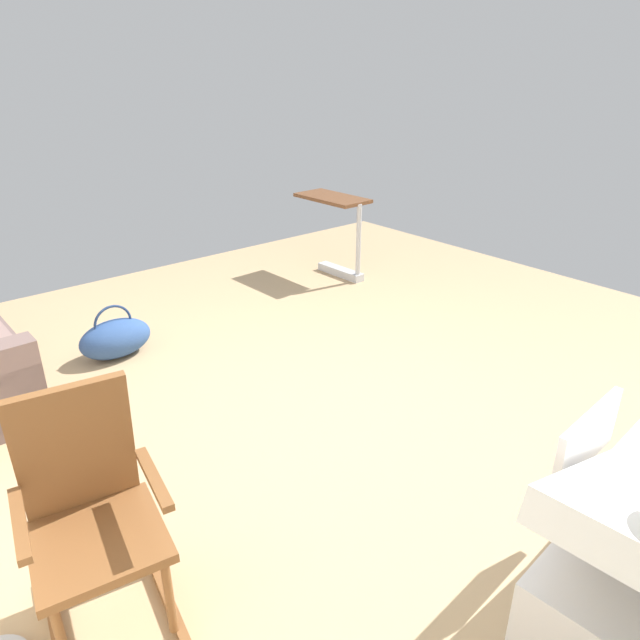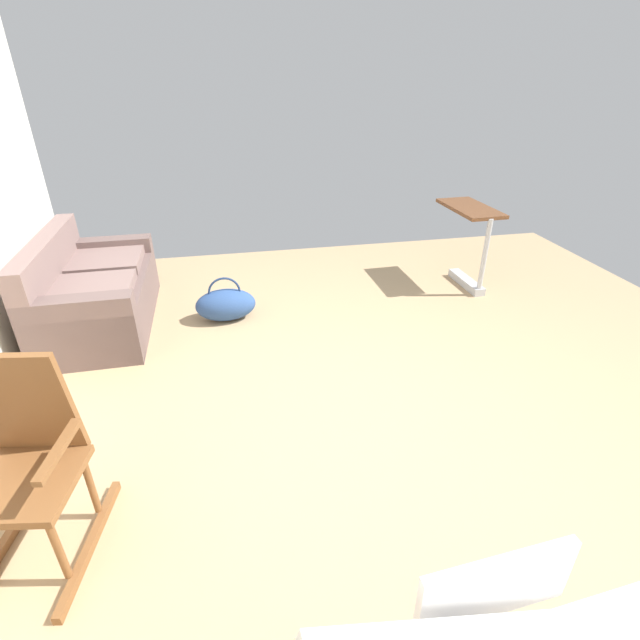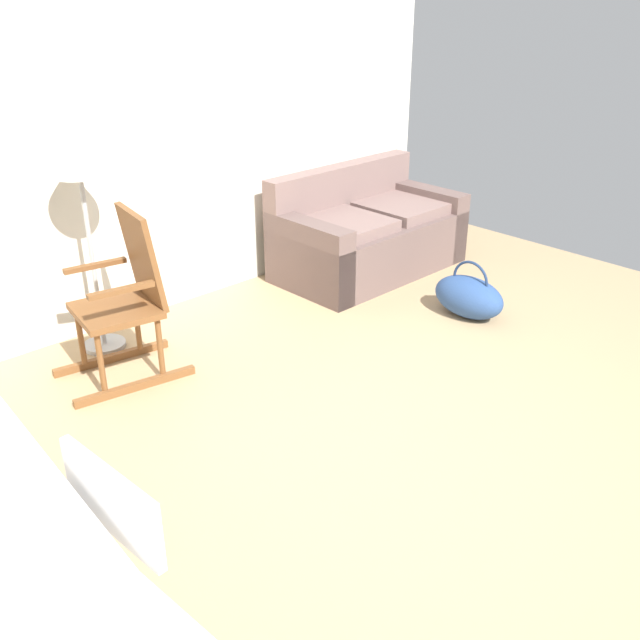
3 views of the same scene
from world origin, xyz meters
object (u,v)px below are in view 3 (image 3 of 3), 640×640
at_px(couch, 367,236).
at_px(floor_lamp, 79,167).
at_px(duffel_bag, 469,296).
at_px(rocking_chair, 127,299).

relative_size(couch, floor_lamp, 1.09).
xyz_separation_m(floor_lamp, duffel_bag, (2.20, -1.39, -1.07)).
height_order(couch, rocking_chair, rocking_chair).
bearing_deg(couch, floor_lamp, 174.10).
xyz_separation_m(couch, duffel_bag, (-0.13, -1.15, -0.15)).
bearing_deg(couch, rocking_chair, -174.97).
relative_size(rocking_chair, duffel_bag, 1.86).
height_order(rocking_chair, duffel_bag, rocking_chair).
bearing_deg(floor_lamp, couch, -5.90).
height_order(couch, duffel_bag, couch).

